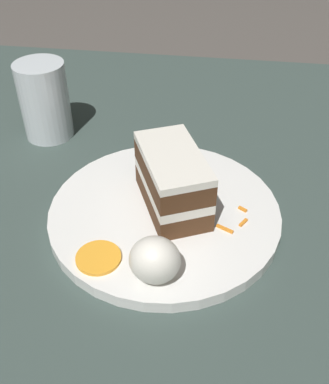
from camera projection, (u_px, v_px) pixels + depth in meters
The scene contains 8 objects.
ground_plane at pixel (183, 221), 0.63m from camera, with size 6.00×6.00×0.00m, color #4C4742.
dining_table at pixel (184, 215), 0.63m from camera, with size 1.29×1.05×0.03m, color #384742.
plate at pixel (164, 213), 0.60m from camera, with size 0.30×0.30×0.02m, color white.
cake_slice at pixel (173, 180), 0.57m from camera, with size 0.12×0.15×0.08m.
cream_dollop at pixel (155, 260), 0.49m from camera, with size 0.06×0.05×0.05m, color white.
orange_garnish at pixel (99, 258), 0.52m from camera, with size 0.05×0.05×0.00m, color orange.
carrot_shreds_scatter at pixel (215, 198), 0.61m from camera, with size 0.10×0.14×0.00m.
drinking_glass at pixel (45, 105), 0.73m from camera, with size 0.08×0.08×0.13m.
Camera 1 is at (0.04, -0.46, 0.43)m, focal length 42.00 mm.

